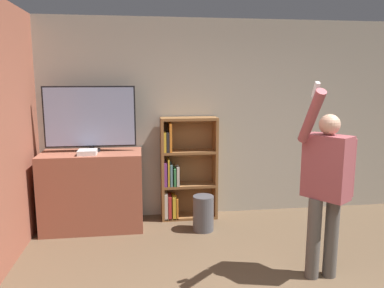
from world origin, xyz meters
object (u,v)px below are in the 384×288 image
object	(u,v)px
waste_bin	(203,213)
television	(90,118)
bookshelf	(183,171)
person	(326,182)
game_console	(87,152)

from	to	relation	value
waste_bin	television	bearing A→B (deg)	165.76
bookshelf	person	distance (m)	2.12
game_console	bookshelf	size ratio (longest dim) A/B	0.16
game_console	person	xyz separation A→B (m)	(2.35, -1.42, -0.07)
bookshelf	waste_bin	bearing A→B (deg)	-67.64
bookshelf	game_console	bearing A→B (deg)	-164.47
game_console	bookshelf	bearing A→B (deg)	15.53
game_console	television	bearing A→B (deg)	83.36
person	waste_bin	world-z (taller)	person
game_console	waste_bin	world-z (taller)	game_console
television	waste_bin	world-z (taller)	television
game_console	person	size ratio (longest dim) A/B	0.12
person	game_console	bearing A→B (deg)	-156.08
television	person	bearing A→B (deg)	-34.98
person	waste_bin	size ratio (longest dim) A/B	4.18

